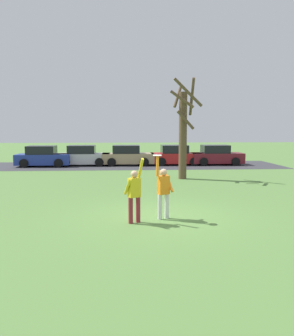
{
  "coord_description": "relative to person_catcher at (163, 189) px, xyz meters",
  "views": [
    {
      "loc": [
        -1.12,
        -11.51,
        2.96
      ],
      "look_at": [
        -0.33,
        0.6,
        1.58
      ],
      "focal_mm": 37.81,
      "sensor_mm": 36.0,
      "label": 1
    }
  ],
  "objects": [
    {
      "name": "ground_plane",
      "position": [
        -0.14,
        0.26,
        -0.98
      ],
      "size": [
        120.0,
        120.0,
        0.0
      ],
      "primitive_type": "plane",
      "color": "#567F3D"
    },
    {
      "name": "person_catcher",
      "position": [
        0.0,
        0.0,
        0.0
      ],
      "size": [
        0.58,
        0.5,
        2.08
      ],
      "rotation": [
        0.0,
        0.0,
        -2.71
      ],
      "color": "silver",
      "rests_on": "ground_plane"
    },
    {
      "name": "person_defender",
      "position": [
        -0.96,
        -0.44,
        -0.0
      ],
      "size": [
        0.64,
        0.59,
        2.04
      ],
      "rotation": [
        0.0,
        0.0,
        0.43
      ],
      "color": "maroon",
      "rests_on": "ground_plane"
    },
    {
      "name": "frisbee_disc",
      "position": [
        -0.2,
        -0.09,
        1.11
      ],
      "size": [
        0.28,
        0.28,
        0.02
      ],
      "primitive_type": "cylinder",
      "color": "white",
      "rests_on": "person_catcher"
    },
    {
      "name": "parked_car_blue",
      "position": [
        -7.5,
        16.41,
        -0.25
      ],
      "size": [
        4.1,
        2.05,
        1.59
      ],
      "rotation": [
        0.0,
        0.0,
        0.0
      ],
      "color": "#233893",
      "rests_on": "ground_plane"
    },
    {
      "name": "parked_car_silver",
      "position": [
        -4.49,
        16.9,
        -0.25
      ],
      "size": [
        4.1,
        2.05,
        1.59
      ],
      "rotation": [
        0.0,
        0.0,
        0.0
      ],
      "color": "#BCBCC1",
      "rests_on": "ground_plane"
    },
    {
      "name": "parked_car_tan",
      "position": [
        -1.0,
        16.89,
        -0.25
      ],
      "size": [
        4.1,
        2.05,
        1.59
      ],
      "rotation": [
        0.0,
        0.0,
        0.0
      ],
      "color": "tan",
      "rests_on": "ground_plane"
    },
    {
      "name": "parked_car_red",
      "position": [
        2.89,
        16.91,
        -0.25
      ],
      "size": [
        4.1,
        2.05,
        1.59
      ],
      "rotation": [
        0.0,
        0.0,
        0.0
      ],
      "color": "red",
      "rests_on": "ground_plane"
    },
    {
      "name": "parked_car_maroon",
      "position": [
        6.18,
        16.77,
        -0.25
      ],
      "size": [
        4.1,
        2.05,
        1.59
      ],
      "rotation": [
        0.0,
        0.0,
        0.0
      ],
      "color": "maroon",
      "rests_on": "ground_plane"
    },
    {
      "name": "parking_strip",
      "position": [
        -0.66,
        16.62,
        -0.98
      ],
      "size": [
        23.54,
        6.4,
        0.01
      ],
      "primitive_type": "cube",
      "color": "#38383D",
      "rests_on": "ground_plane"
    },
    {
      "name": "bare_tree_tall",
      "position": [
        2.15,
        9.0,
        1.87
      ],
      "size": [
        1.83,
        1.62,
        5.76
      ],
      "color": "brown",
      "rests_on": "ground_plane"
    }
  ]
}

